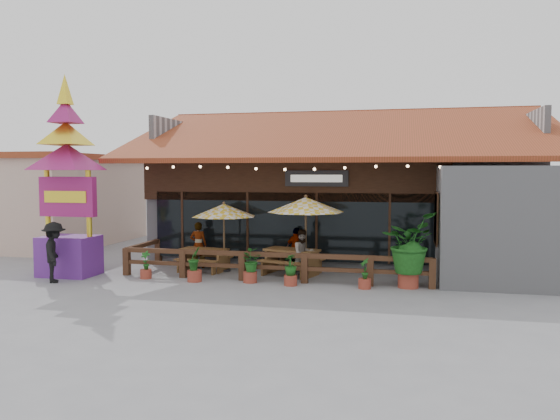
% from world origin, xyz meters
% --- Properties ---
extents(ground, '(100.00, 100.00, 0.00)m').
position_xyz_m(ground, '(0.00, 0.00, 0.00)').
color(ground, gray).
rests_on(ground, ground).
extents(restaurant_building, '(15.50, 14.73, 6.09)m').
position_xyz_m(restaurant_building, '(0.26, 6.61, 2.21)').
color(restaurant_building, '#9F9FA4').
rests_on(restaurant_building, ground).
extents(patio_railing, '(10.00, 2.60, 0.92)m').
position_xyz_m(patio_railing, '(-2.25, -0.27, 0.61)').
color(patio_railing, '#4E2F1B').
rests_on(patio_railing, ground).
extents(neighbor_building, '(8.40, 8.40, 4.22)m').
position_xyz_m(neighbor_building, '(-15.00, 6.00, 2.14)').
color(neighbor_building, beige).
rests_on(neighbor_building, ground).
extents(umbrella_left, '(2.61, 2.61, 2.41)m').
position_xyz_m(umbrella_left, '(-3.57, 0.90, 2.10)').
color(umbrella_left, brown).
rests_on(umbrella_left, ground).
extents(umbrella_right, '(3.14, 3.14, 2.69)m').
position_xyz_m(umbrella_right, '(-0.67, 0.63, 2.34)').
color(umbrella_right, brown).
rests_on(umbrella_right, ground).
extents(picnic_table_left, '(1.78, 1.59, 0.78)m').
position_xyz_m(picnic_table_left, '(-4.27, 0.80, 0.52)').
color(picnic_table_left, brown).
rests_on(picnic_table_left, ground).
extents(picnic_table_right, '(2.16, 2.00, 0.86)m').
position_xyz_m(picnic_table_right, '(-1.16, 0.80, 0.58)').
color(picnic_table_right, brown).
rests_on(picnic_table_right, ground).
extents(thai_sign_tower, '(2.62, 2.62, 7.08)m').
position_xyz_m(thai_sign_tower, '(-8.32, -0.97, 3.74)').
color(thai_sign_tower, '#622589').
rests_on(thai_sign_tower, ground).
extents(tropical_plant, '(1.92, 2.04, 2.25)m').
position_xyz_m(tropical_plant, '(2.62, -0.48, 1.29)').
color(tropical_plant, brown).
rests_on(tropical_plant, ground).
extents(diner_a, '(0.63, 0.45, 1.65)m').
position_xyz_m(diner_a, '(-4.67, 1.32, 0.82)').
color(diner_a, '#371F11').
rests_on(diner_a, ground).
extents(diner_b, '(0.97, 0.92, 1.57)m').
position_xyz_m(diner_b, '(-0.69, 0.33, 0.79)').
color(diner_b, '#371F11').
rests_on(diner_b, ground).
extents(diner_c, '(0.96, 0.70, 1.51)m').
position_xyz_m(diner_c, '(-1.14, 1.50, 0.75)').
color(diner_c, '#371F11').
rests_on(diner_c, ground).
extents(pedestrian, '(1.24, 1.40, 1.88)m').
position_xyz_m(pedestrian, '(-8.10, -2.09, 0.94)').
color(pedestrian, black).
rests_on(pedestrian, ground).
extents(planter_a, '(0.36, 0.36, 0.89)m').
position_xyz_m(planter_a, '(-5.61, -0.90, 0.37)').
color(planter_a, brown).
rests_on(planter_a, ground).
extents(planter_b, '(0.45, 0.50, 1.10)m').
position_xyz_m(planter_b, '(-3.90, -1.03, 0.50)').
color(planter_b, brown).
rests_on(planter_b, ground).
extents(planter_c, '(0.81, 0.77, 1.04)m').
position_xyz_m(planter_c, '(-2.16, -0.80, 0.59)').
color(planter_c, brown).
rests_on(planter_c, ground).
extents(planter_d, '(0.50, 0.50, 0.97)m').
position_xyz_m(planter_d, '(-0.85, -0.96, 0.47)').
color(planter_d, brown).
rests_on(planter_d, ground).
extents(planter_e, '(0.37, 0.38, 0.91)m').
position_xyz_m(planter_e, '(1.36, -0.91, 0.38)').
color(planter_e, brown).
rests_on(planter_e, ground).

